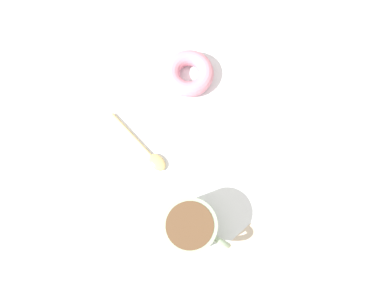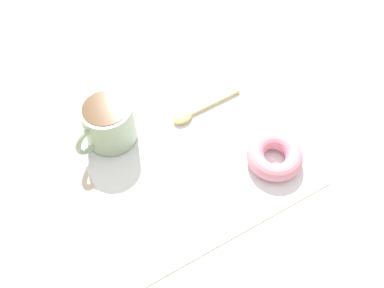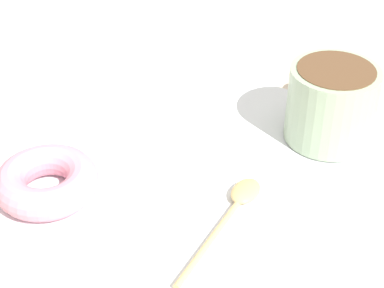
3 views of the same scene
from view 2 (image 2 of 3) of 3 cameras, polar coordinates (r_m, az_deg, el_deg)
name	(u,v)px [view 2 (image 2 of 3)]	position (r cm, az deg, el deg)	size (l,w,h in cm)	color
ground_plane	(183,145)	(74.44, -1.19, -0.12)	(120.00, 120.00, 2.00)	beige
napkin	(192,151)	(72.27, 0.00, -0.98)	(33.03, 33.03, 0.30)	white
coffee_cup	(108,123)	(72.00, -11.14, 2.81)	(8.61, 11.17, 7.67)	#9EB793
donut	(275,157)	(71.07, 10.95, -1.66)	(9.20, 9.20, 2.87)	pink
spoon	(192,114)	(76.46, 0.06, 4.08)	(2.62, 14.32, 0.90)	#D8B772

